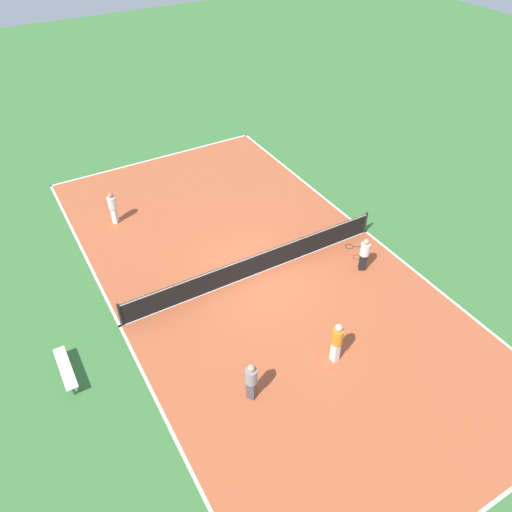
# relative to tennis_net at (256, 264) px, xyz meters

# --- Properties ---
(ground_plane) EXTENTS (80.00, 80.00, 0.00)m
(ground_plane) POSITION_rel_tennis_net_xyz_m (0.00, 0.00, -0.53)
(ground_plane) COLOR #3D7538
(court_surface) EXTENTS (10.90, 21.03, 0.02)m
(court_surface) POSITION_rel_tennis_net_xyz_m (0.00, 0.00, -0.52)
(court_surface) COLOR #B75633
(court_surface) RESTS_ON ground_plane
(tennis_net) EXTENTS (10.70, 0.10, 1.00)m
(tennis_net) POSITION_rel_tennis_net_xyz_m (0.00, 0.00, 0.00)
(tennis_net) COLOR black
(tennis_net) RESTS_ON court_surface
(bench) EXTENTS (0.36, 1.79, 0.45)m
(bench) POSITION_rel_tennis_net_xyz_m (7.44, 1.22, -0.14)
(bench) COLOR silver
(bench) RESTS_ON ground_plane
(player_center_orange) EXTENTS (0.38, 0.38, 1.62)m
(player_center_orange) POSITION_rel_tennis_net_xyz_m (-0.09, 4.82, 0.41)
(player_center_orange) COLOR white
(player_center_orange) RESTS_ON court_surface
(player_far_white) EXTENTS (0.97, 0.76, 1.45)m
(player_far_white) POSITION_rel_tennis_net_xyz_m (-3.67, 1.81, 0.31)
(player_far_white) COLOR black
(player_far_white) RESTS_ON court_surface
(player_baseline_gray) EXTENTS (0.50, 0.50, 1.47)m
(player_baseline_gray) POSITION_rel_tennis_net_xyz_m (2.88, 4.71, 0.32)
(player_baseline_gray) COLOR #4C4C51
(player_baseline_gray) RESTS_ON court_surface
(player_near_white) EXTENTS (0.51, 0.51, 1.49)m
(player_near_white) POSITION_rel_tennis_net_xyz_m (3.59, -5.98, 0.33)
(player_near_white) COLOR white
(player_near_white) RESTS_ON court_surface
(tennis_ball_midcourt) EXTENTS (0.07, 0.07, 0.07)m
(tennis_ball_midcourt) POSITION_rel_tennis_net_xyz_m (-1.09, -7.61, -0.47)
(tennis_ball_midcourt) COLOR #CCE033
(tennis_ball_midcourt) RESTS_ON court_surface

